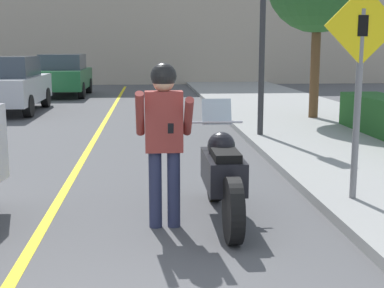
{
  "coord_description": "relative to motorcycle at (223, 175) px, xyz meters",
  "views": [
    {
      "loc": [
        0.57,
        -3.25,
        1.93
      ],
      "look_at": [
        1.06,
        2.78,
        0.84
      ],
      "focal_mm": 50.0,
      "sensor_mm": 36.0,
      "label": 1
    }
  ],
  "objects": [
    {
      "name": "crossing_sign",
      "position": [
        1.65,
        0.29,
        1.12
      ],
      "size": [
        0.91,
        0.08,
        2.51
      ],
      "color": "slate",
      "rests_on": "sidewalk_curb"
    },
    {
      "name": "person_biker",
      "position": [
        -0.66,
        -0.23,
        0.58
      ],
      "size": [
        0.59,
        0.48,
        1.78
      ],
      "color": "#282D4C",
      "rests_on": "ground"
    },
    {
      "name": "traffic_light",
      "position": [
        1.52,
        5.15,
        2.23
      ],
      "size": [
        0.26,
        0.3,
        3.77
      ],
      "color": "#2D2D30",
      "rests_on": "sidewalk_curb"
    },
    {
      "name": "motorcycle",
      "position": [
        0.0,
        0.0,
        0.0
      ],
      "size": [
        0.62,
        2.21,
        1.32
      ],
      "color": "black",
      "rests_on": "ground"
    },
    {
      "name": "road_center_line",
      "position": [
        -1.99,
        3.41,
        -0.51
      ],
      "size": [
        0.12,
        36.0,
        0.01
      ],
      "color": "yellow",
      "rests_on": "ground"
    },
    {
      "name": "parked_car_green",
      "position": [
        -4.22,
        16.2,
        0.34
      ],
      "size": [
        1.88,
        4.2,
        1.68
      ],
      "color": "black",
      "rests_on": "ground"
    },
    {
      "name": "parked_car_silver",
      "position": [
        -5.03,
        10.69,
        0.34
      ],
      "size": [
        1.88,
        4.2,
        1.68
      ],
      "color": "black",
      "rests_on": "ground"
    },
    {
      "name": "building_backdrop",
      "position": [
        -1.39,
        23.41,
        3.92
      ],
      "size": [
        28.0,
        1.2,
        8.87
      ],
      "color": "#B2A38E",
      "rests_on": "ground"
    }
  ]
}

